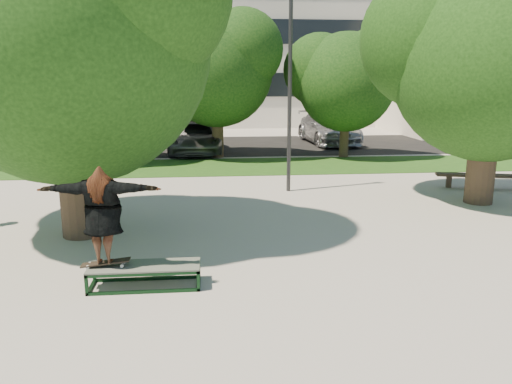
{
  "coord_description": "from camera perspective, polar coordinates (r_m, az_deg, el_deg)",
  "views": [
    {
      "loc": [
        -1.42,
        -9.79,
        3.33
      ],
      "look_at": [
        -0.42,
        0.6,
        0.98
      ],
      "focal_mm": 35.0,
      "sensor_mm": 36.0,
      "label": 1
    }
  ],
  "objects": [
    {
      "name": "skater_rig",
      "position": [
        8.27,
        -17.15,
        -2.53
      ],
      "size": [
        1.98,
        0.72,
        1.65
      ],
      "rotation": [
        0.0,
        0.0,
        3.04
      ],
      "color": "white",
      "rests_on": "grind_box"
    },
    {
      "name": "bench",
      "position": [
        17.14,
        24.79,
        1.61
      ],
      "size": [
        2.98,
        1.13,
        0.46
      ],
      "rotation": [
        0.0,
        0.0,
        -0.25
      ],
      "color": "#48392B",
      "rests_on": "ground"
    },
    {
      "name": "tree_left",
      "position": [
        11.31,
        -21.2,
        17.42
      ],
      "size": [
        6.96,
        5.95,
        7.12
      ],
      "color": "#38281E",
      "rests_on": "ground"
    },
    {
      "name": "office_building",
      "position": [
        42.03,
        -6.61,
        19.0
      ],
      "size": [
        30.0,
        14.12,
        16.0
      ],
      "color": "#B8B2AB",
      "rests_on": "ground"
    },
    {
      "name": "ground",
      "position": [
        10.44,
        2.63,
        -5.93
      ],
      "size": [
        120.0,
        120.0,
        0.0
      ],
      "primitive_type": "plane",
      "color": "#9E9991",
      "rests_on": "ground"
    },
    {
      "name": "asphalt_strip",
      "position": [
        26.04,
        -2.33,
        5.35
      ],
      "size": [
        40.0,
        8.0,
        0.01
      ],
      "primitive_type": "cube",
      "color": "black",
      "rests_on": "ground"
    },
    {
      "name": "side_building",
      "position": [
        37.26,
        26.6,
        12.43
      ],
      "size": [
        15.0,
        10.0,
        8.0
      ],
      "primitive_type": "cube",
      "color": "beige",
      "rests_on": "ground"
    },
    {
      "name": "grass_strip",
      "position": [
        19.72,
        1.64,
        3.0
      ],
      "size": [
        30.0,
        4.0,
        0.02
      ],
      "primitive_type": "cube",
      "color": "#184112",
      "rests_on": "ground"
    },
    {
      "name": "car_dark",
      "position": [
        24.3,
        -6.78,
        6.56
      ],
      "size": [
        1.91,
        4.75,
        1.53
      ],
      "primitive_type": "imported",
      "rotation": [
        0.0,
        0.0,
        0.06
      ],
      "color": "black",
      "rests_on": "asphalt_strip"
    },
    {
      "name": "bg_tree_right",
      "position": [
        22.14,
        10.09,
        12.93
      ],
      "size": [
        5.04,
        4.31,
        5.43
      ],
      "color": "#38281E",
      "rests_on": "ground"
    },
    {
      "name": "car_grey",
      "position": [
        23.47,
        -6.92,
        6.2
      ],
      "size": [
        2.37,
        5.11,
        1.42
      ],
      "primitive_type": "imported",
      "rotation": [
        0.0,
        0.0,
        -0.0
      ],
      "color": "#5C5C61",
      "rests_on": "asphalt_strip"
    },
    {
      "name": "bg_tree_mid",
      "position": [
        21.88,
        -4.74,
        14.46
      ],
      "size": [
        5.76,
        4.92,
        6.24
      ],
      "color": "#38281E",
      "rests_on": "ground"
    },
    {
      "name": "car_silver_a",
      "position": [
        23.72,
        -14.66,
        6.22
      ],
      "size": [
        2.64,
        5.07,
        1.65
      ],
      "primitive_type": "imported",
      "rotation": [
        0.0,
        0.0,
        0.15
      ],
      "color": "#BBBBC0",
      "rests_on": "asphalt_strip"
    },
    {
      "name": "bg_tree_left",
      "position": [
        21.49,
        -19.89,
        13.04
      ],
      "size": [
        5.28,
        4.51,
        5.77
      ],
      "color": "#38281E",
      "rests_on": "ground"
    },
    {
      "name": "lamppost",
      "position": [
        14.98,
        3.88,
        11.99
      ],
      "size": [
        0.25,
        0.15,
        6.11
      ],
      "color": "#2D2D30",
      "rests_on": "ground"
    },
    {
      "name": "tree_right",
      "position": [
        14.84,
        25.0,
        14.51
      ],
      "size": [
        6.24,
        5.33,
        6.51
      ],
      "color": "#38281E",
      "rests_on": "ground"
    },
    {
      "name": "car_silver_b",
      "position": [
        27.14,
        8.26,
        7.28
      ],
      "size": [
        2.66,
        5.82,
        1.65
      ],
      "primitive_type": "imported",
      "rotation": [
        0.0,
        0.0,
        0.06
      ],
      "color": "#A4A4A8",
      "rests_on": "asphalt_strip"
    },
    {
      "name": "grind_box",
      "position": [
        8.5,
        -12.57,
        -9.32
      ],
      "size": [
        1.8,
        0.6,
        0.38
      ],
      "color": "black",
      "rests_on": "ground"
    }
  ]
}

